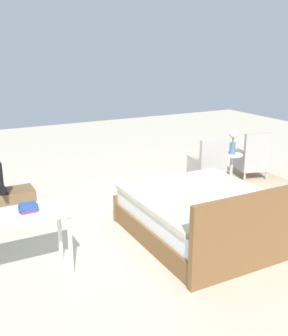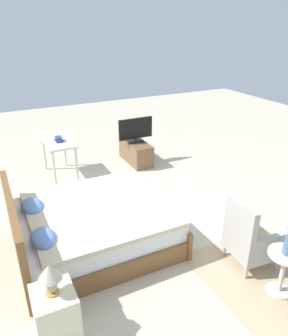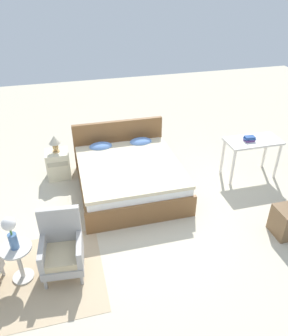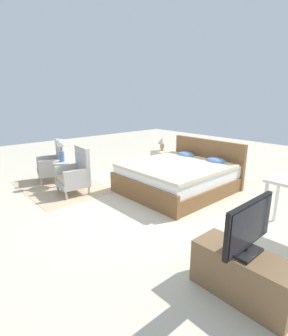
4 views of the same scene
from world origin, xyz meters
TOP-DOWN VIEW (x-y plane):
  - ground_plane at (0.00, 0.00)m, footprint 16.00×16.00m
  - floor_rug at (-1.98, -0.73)m, footprint 2.10×1.50m
  - bed at (-0.17, 1.00)m, footprint 1.81×2.06m
  - armchair_by_window_right at (-1.42, -0.67)m, footprint 0.59×0.59m
  - side_table at (-1.98, -0.67)m, footprint 0.40×0.40m
  - nightstand at (-1.40, 1.75)m, footprint 0.44×0.41m
  - table_lamp at (-1.40, 1.75)m, footprint 0.22×0.22m
  - tv_stand at (2.20, -0.80)m, footprint 0.96×0.40m
  - tv_flatscreen at (2.20, -0.80)m, footprint 0.20×0.77m
  - vanity_desk at (2.21, 0.85)m, footprint 1.04×0.52m
  - book_stack at (2.11, 0.85)m, footprint 0.22×0.15m

SIDE VIEW (x-z plane):
  - ground_plane at x=0.00m, z-range 0.00..0.00m
  - floor_rug at x=-1.98m, z-range 0.00..0.01m
  - tv_stand at x=2.20m, z-range 0.00..0.47m
  - nightstand at x=-1.40m, z-range 0.00..0.55m
  - bed at x=-0.17m, z-range -0.18..0.78m
  - side_table at x=-1.98m, z-range 0.07..0.62m
  - armchair_by_window_right at x=-1.42m, z-range -0.08..0.84m
  - vanity_desk at x=2.21m, z-range 0.27..1.04m
  - tv_flatscreen at x=2.20m, z-range 0.48..1.00m
  - table_lamp at x=-1.40m, z-range 0.60..0.93m
  - book_stack at x=2.11m, z-range 0.77..0.86m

